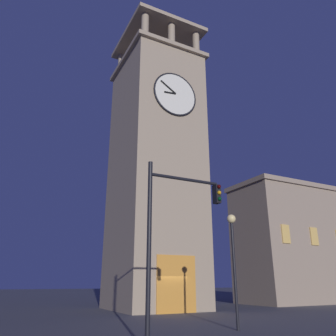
{
  "coord_description": "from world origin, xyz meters",
  "views": [
    {
      "loc": [
        11.79,
        23.3,
        2.08
      ],
      "look_at": [
        -1.68,
        -3.1,
        12.26
      ],
      "focal_mm": 35.67,
      "sensor_mm": 36.0,
      "label": 1
    }
  ],
  "objects_px": {
    "adjacent_wing_building": "(303,244)",
    "traffic_signal_near": "(173,223)",
    "street_lamp": "(233,247)",
    "clocktower": "(155,169)"
  },
  "relations": [
    {
      "from": "clocktower",
      "to": "street_lamp",
      "type": "distance_m",
      "value": 15.41
    },
    {
      "from": "adjacent_wing_building",
      "to": "traffic_signal_near",
      "type": "distance_m",
      "value": 30.25
    },
    {
      "from": "clocktower",
      "to": "traffic_signal_near",
      "type": "relative_size",
      "value": 4.66
    },
    {
      "from": "traffic_signal_near",
      "to": "street_lamp",
      "type": "relative_size",
      "value": 1.18
    },
    {
      "from": "clocktower",
      "to": "traffic_signal_near",
      "type": "xyz_separation_m",
      "value": [
        6.54,
        15.7,
        -7.85
      ]
    },
    {
      "from": "clocktower",
      "to": "adjacent_wing_building",
      "type": "relative_size",
      "value": 1.82
    },
    {
      "from": "adjacent_wing_building",
      "to": "street_lamp",
      "type": "bearing_deg",
      "value": 33.63
    },
    {
      "from": "adjacent_wing_building",
      "to": "traffic_signal_near",
      "type": "bearing_deg",
      "value": 32.97
    },
    {
      "from": "adjacent_wing_building",
      "to": "street_lamp",
      "type": "xyz_separation_m",
      "value": [
        20.47,
        13.62,
        -2.51
      ]
    },
    {
      "from": "clocktower",
      "to": "adjacent_wing_building",
      "type": "distance_m",
      "value": 19.65
    }
  ]
}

